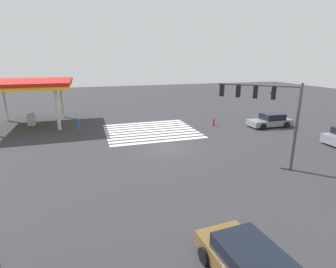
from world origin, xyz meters
TOP-DOWN VIEW (x-y plane):
  - ground_plane at (0.00, 0.00)m, footprint 110.40×110.40m
  - crosswalk_markings at (0.00, -5.98)m, footprint 9.38×8.20m
  - traffic_signal_mast at (-5.23, 5.23)m, footprint 3.94×3.94m
  - car_1 at (-13.26, -3.83)m, footprint 4.88×2.29m
  - gas_station_canopy at (12.49, -12.63)m, footprint 9.44×9.44m
  - pedestrian at (7.24, -7.17)m, footprint 0.41×0.41m
  - fire_hydrant at (-7.34, -6.01)m, footprint 0.22×0.22m

SIDE VIEW (x-z plane):
  - ground_plane at x=0.00m, z-range 0.00..0.00m
  - crosswalk_markings at x=0.00m, z-range 0.00..0.01m
  - fire_hydrant at x=-7.34m, z-range 0.00..0.86m
  - car_1 at x=-13.26m, z-range -0.05..1.42m
  - pedestrian at x=7.24m, z-range 0.09..1.70m
  - traffic_signal_mast at x=-5.23m, z-range 1.51..7.39m
  - gas_station_canopy at x=12.49m, z-range 2.02..7.07m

